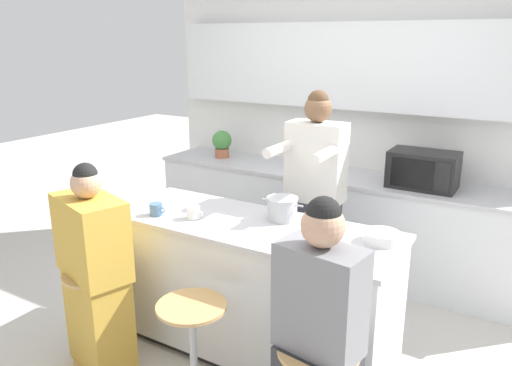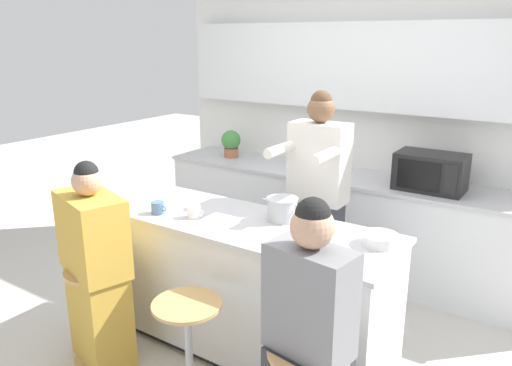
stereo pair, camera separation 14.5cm
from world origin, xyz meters
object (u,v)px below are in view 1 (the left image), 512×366
(kitchen_island, at_px, (251,288))
(fruit_bowl, at_px, (382,237))
(bar_stool_leftmost, at_px, (98,312))
(coffee_cup_near, at_px, (156,209))
(person_seated_near, at_px, (318,349))
(person_wrapped_blanket, at_px, (95,276))
(person_cooking, at_px, (314,210))
(coffee_cup_far, at_px, (193,213))
(potted_plant, at_px, (222,143))
(bar_stool_center, at_px, (193,349))
(cooking_pot, at_px, (282,209))
(microwave, at_px, (423,170))

(kitchen_island, xyz_separation_m, fruit_bowl, (0.82, 0.12, 0.49))
(bar_stool_leftmost, relative_size, fruit_bowl, 3.08)
(coffee_cup_near, bearing_deg, person_seated_near, -17.87)
(bar_stool_leftmost, bearing_deg, fruit_bowl, 25.27)
(bar_stool_leftmost, height_order, person_wrapped_blanket, person_wrapped_blanket)
(person_cooking, xyz_separation_m, coffee_cup_far, (-0.53, -0.74, 0.11))
(person_cooking, height_order, potted_plant, person_cooking)
(person_cooking, bearing_deg, bar_stool_center, -98.38)
(person_cooking, relative_size, potted_plant, 6.27)
(person_wrapped_blanket, xyz_separation_m, potted_plant, (-0.52, 2.16, 0.41))
(bar_stool_center, bearing_deg, bar_stool_leftmost, 179.89)
(person_wrapped_blanket, xyz_separation_m, fruit_bowl, (1.56, 0.76, 0.32))
(coffee_cup_near, bearing_deg, person_wrapped_blanket, -105.94)
(person_cooking, xyz_separation_m, coffee_cup_near, (-0.78, -0.81, 0.11))
(person_cooking, relative_size, person_wrapped_blanket, 1.26)
(person_cooking, distance_m, coffee_cup_far, 0.92)
(cooking_pot, distance_m, coffee_cup_far, 0.58)
(person_wrapped_blanket, relative_size, person_seated_near, 0.97)
(person_cooking, distance_m, potted_plant, 1.71)
(person_wrapped_blanket, relative_size, microwave, 2.57)
(cooking_pot, height_order, microwave, microwave)
(fruit_bowl, distance_m, potted_plant, 2.51)
(cooking_pot, bearing_deg, microwave, 66.19)
(coffee_cup_near, bearing_deg, coffee_cup_far, 15.93)
(microwave, bearing_deg, coffee_cup_far, -124.23)
(person_wrapped_blanket, xyz_separation_m, cooking_pot, (0.89, 0.80, 0.37))
(fruit_bowl, bearing_deg, person_wrapped_blanket, -153.93)
(person_wrapped_blanket, relative_size, fruit_bowl, 6.45)
(cooking_pot, distance_m, microwave, 1.45)
(coffee_cup_near, xyz_separation_m, potted_plant, (-0.65, 1.72, 0.08))
(person_cooking, relative_size, person_seated_near, 1.22)
(cooking_pot, distance_m, coffee_cup_near, 0.84)
(person_cooking, height_order, coffee_cup_far, person_cooking)
(cooking_pot, xyz_separation_m, microwave, (0.58, 1.32, 0.04))
(bar_stool_leftmost, relative_size, coffee_cup_far, 5.36)
(coffee_cup_far, bearing_deg, person_wrapped_blanket, -126.40)
(kitchen_island, xyz_separation_m, person_cooking, (0.17, 0.62, 0.39))
(coffee_cup_far, xyz_separation_m, microwave, (1.09, 1.60, 0.08))
(bar_stool_center, height_order, person_cooking, person_cooking)
(kitchen_island, distance_m, coffee_cup_near, 0.82)
(bar_stool_center, relative_size, person_cooking, 0.38)
(person_wrapped_blanket, bearing_deg, person_cooking, 71.85)
(kitchen_island, relative_size, cooking_pot, 6.55)
(kitchen_island, relative_size, coffee_cup_near, 16.03)
(person_wrapped_blanket, height_order, fruit_bowl, person_wrapped_blanket)
(potted_plant, bearing_deg, microwave, -1.20)
(person_wrapped_blanket, distance_m, cooking_pot, 1.25)
(bar_stool_center, distance_m, microwave, 2.33)
(person_seated_near, bearing_deg, fruit_bowl, 94.80)
(kitchen_island, height_order, potted_plant, potted_plant)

